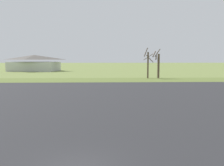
{
  "coord_description": "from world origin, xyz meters",
  "views": [
    {
      "loc": [
        1.3,
        -10.3,
        5.14
      ],
      "look_at": [
        2.52,
        20.17,
        2.01
      ],
      "focal_mm": 37.81,
      "sensor_mm": 36.0,
      "label": 1
    }
  ],
  "objects": [
    {
      "name": "grass_verge_strip",
      "position": [
        0.0,
        46.63,
        0.03
      ],
      "size": [
        169.23,
        12.0,
        0.06
      ],
      "primitive_type": "cube",
      "color": "#5B6A30",
      "rests_on": "ground"
    },
    {
      "name": "asphalt_apron",
      "position": [
        0.0,
        15.24,
        0.03
      ],
      "size": [
        109.23,
        50.79,
        0.05
      ],
      "primitive_type": "cube",
      "color": "#28282B",
      "rests_on": "ground"
    },
    {
      "name": "visitor_building",
      "position": [
        -27.59,
        90.91,
        3.31
      ],
      "size": [
        21.6,
        15.58,
        6.77
      ],
      "color": "beige",
      "rests_on": "ground"
    },
    {
      "name": "bare_tree_left_of_center",
      "position": [
        13.15,
        51.15,
        3.95
      ],
      "size": [
        2.66,
        2.9,
        8.08
      ],
      "color": "brown",
      "rests_on": "ground"
    },
    {
      "name": "bare_tree_center",
      "position": [
        15.89,
        51.38,
        3.73
      ],
      "size": [
        2.44,
        2.36,
        7.81
      ],
      "color": "brown",
      "rests_on": "ground"
    }
  ]
}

